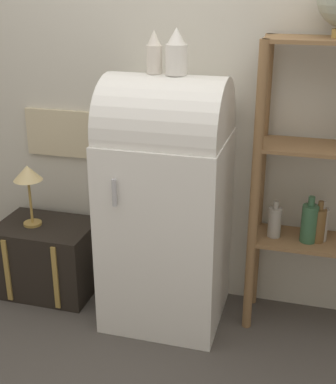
% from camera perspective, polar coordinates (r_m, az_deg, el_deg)
% --- Properties ---
extents(ground_plane, '(12.00, 12.00, 0.00)m').
position_cam_1_polar(ground_plane, '(3.06, -1.51, -15.26)').
color(ground_plane, '#4C4742').
extents(wall_back, '(7.00, 0.09, 2.70)m').
position_cam_1_polar(wall_back, '(3.04, 1.40, 12.42)').
color(wall_back, beige).
rests_on(wall_back, ground_plane).
extents(refrigerator, '(0.64, 0.62, 1.40)m').
position_cam_1_polar(refrigerator, '(2.91, -0.18, -0.74)').
color(refrigerator, white).
rests_on(refrigerator, ground_plane).
extents(suitcase_trunk, '(0.58, 0.42, 0.45)m').
position_cam_1_polar(suitcase_trunk, '(3.45, -12.70, -6.84)').
color(suitcase_trunk, black).
rests_on(suitcase_trunk, ground_plane).
extents(shelf_unit, '(0.79, 0.31, 1.59)m').
position_cam_1_polar(shelf_unit, '(2.87, 16.96, 1.36)').
color(shelf_unit, olive).
rests_on(shelf_unit, ground_plane).
extents(vase_left, '(0.08, 0.08, 0.21)m').
position_cam_1_polar(vase_left, '(2.74, -1.48, 14.57)').
color(vase_left, silver).
rests_on(vase_left, refrigerator).
extents(vase_center, '(0.11, 0.11, 0.23)m').
position_cam_1_polar(vase_center, '(2.70, 0.90, 14.60)').
color(vase_center, white).
rests_on(vase_center, refrigerator).
extents(desk_lamp, '(0.17, 0.17, 0.38)m').
position_cam_1_polar(desk_lamp, '(3.25, -14.72, 1.56)').
color(desk_lamp, '#AD8942').
rests_on(desk_lamp, suitcase_trunk).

